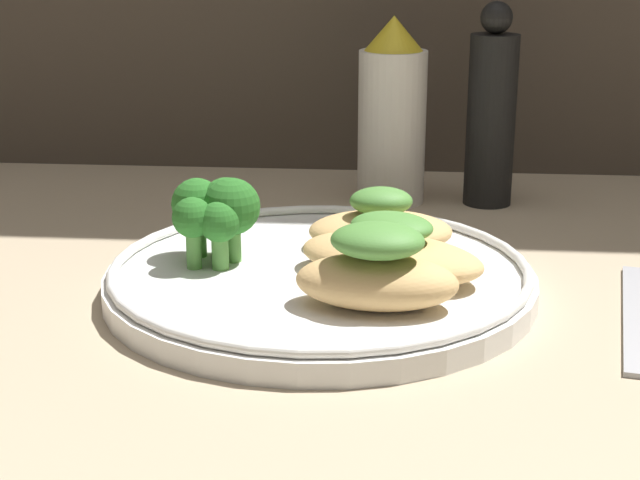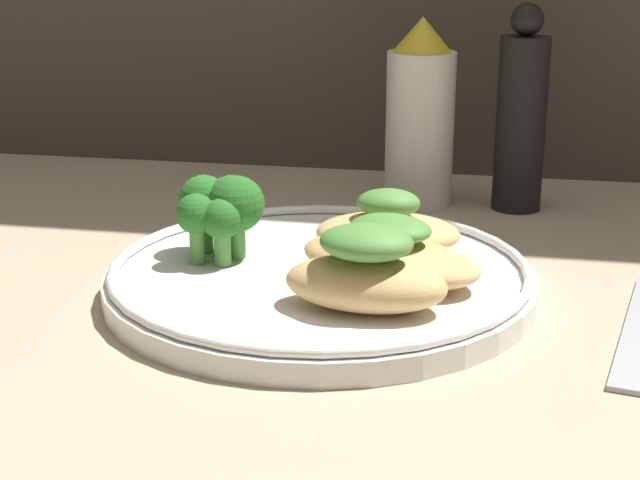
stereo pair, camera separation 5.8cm
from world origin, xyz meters
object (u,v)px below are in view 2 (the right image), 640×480
object	(u,v)px
pepper_grinder	(521,117)
plate	(320,278)
sauce_bottle	(420,117)
broccoli_bunch	(222,208)

from	to	relation	value
pepper_grinder	plate	bearing A→B (deg)	-118.93
plate	sauce_bottle	size ratio (longest dim) A/B	1.77
broccoli_bunch	pepper_grinder	distance (cm)	26.74
broccoli_bunch	sauce_bottle	xyz separation A→B (cm)	(10.38, 19.51, 2.39)
broccoli_bunch	sauce_bottle	size ratio (longest dim) A/B	0.39
plate	sauce_bottle	bearing A→B (deg)	79.47
broccoli_bunch	sauce_bottle	distance (cm)	22.23
plate	pepper_grinder	distance (cm)	24.82
broccoli_bunch	pepper_grinder	xyz separation A→B (cm)	(18.10, 19.51, 2.61)
sauce_bottle	pepper_grinder	bearing A→B (deg)	-0.00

